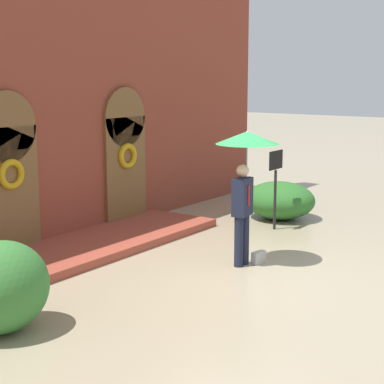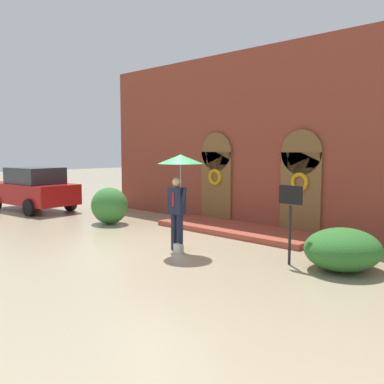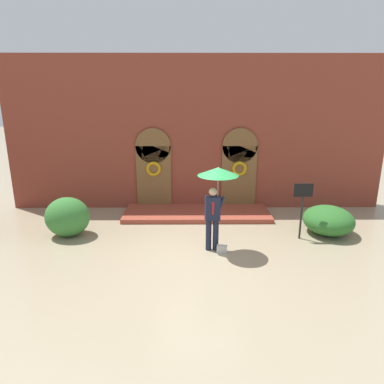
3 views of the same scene
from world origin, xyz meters
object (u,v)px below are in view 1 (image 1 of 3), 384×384
object	(u,v)px
handbag	(259,257)
shrub_right	(280,200)
person_with_umbrella	(246,157)
shrub_left	(1,287)
sign_post	(276,176)

from	to	relation	value
handbag	shrub_right	bearing A→B (deg)	32.22
person_with_umbrella	shrub_left	world-z (taller)	person_with_umbrella
sign_post	shrub_left	distance (m)	7.09
handbag	shrub_left	distance (m)	4.81
handbag	sign_post	world-z (taller)	sign_post
handbag	shrub_right	world-z (taller)	shrub_right
shrub_right	shrub_left	bearing A→B (deg)	-179.04
sign_post	shrub_left	size ratio (longest dim) A/B	1.29
handbag	shrub_right	size ratio (longest dim) A/B	0.17
person_with_umbrella	handbag	xyz separation A→B (m)	(0.16, -0.20, -1.80)
handbag	person_with_umbrella	bearing A→B (deg)	139.56
person_with_umbrella	sign_post	distance (m)	2.82
person_with_umbrella	shrub_right	world-z (taller)	person_with_umbrella
shrub_left	person_with_umbrella	bearing A→B (deg)	-13.18
sign_post	shrub_right	xyz separation A→B (m)	(1.00, 0.41, -0.73)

